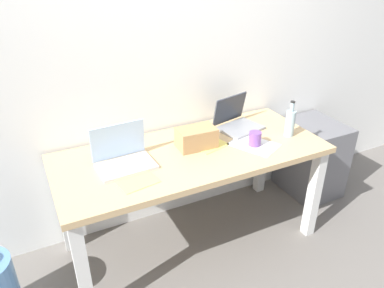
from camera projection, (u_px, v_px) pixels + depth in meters
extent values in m
plane|color=slate|center=(192.00, 239.00, 2.68)|extent=(8.00, 8.00, 0.00)
cube|color=white|center=(163.00, 47.00, 2.41)|extent=(5.20, 0.08, 2.60)
cube|color=tan|center=(192.00, 154.00, 2.35)|extent=(1.72, 0.74, 0.04)
cube|color=silver|center=(83.00, 272.00, 1.96)|extent=(0.07, 0.07, 0.70)
cube|color=silver|center=(314.00, 194.00, 2.59)|extent=(0.07, 0.07, 0.70)
cube|color=silver|center=(63.00, 208.00, 2.45)|extent=(0.07, 0.07, 0.70)
cube|color=silver|center=(262.00, 155.00, 3.08)|extent=(0.07, 0.07, 0.70)
cube|color=silver|center=(126.00, 166.00, 2.15)|extent=(0.34, 0.23, 0.02)
cube|color=silver|center=(118.00, 141.00, 2.18)|extent=(0.33, 0.04, 0.22)
cube|color=gray|center=(240.00, 128.00, 2.61)|extent=(0.33, 0.28, 0.02)
cube|color=#333842|center=(230.00, 109.00, 2.64)|extent=(0.29, 0.11, 0.20)
cylinder|color=#99B7C1|center=(290.00, 124.00, 2.49)|extent=(0.06, 0.06, 0.18)
cylinder|color=#99B7C1|center=(292.00, 107.00, 2.43)|extent=(0.03, 0.03, 0.06)
cylinder|color=black|center=(293.00, 102.00, 2.42)|extent=(0.03, 0.03, 0.01)
ellipsoid|color=#D84C38|center=(135.00, 140.00, 2.43)|extent=(0.06, 0.10, 0.03)
cube|color=tan|center=(196.00, 138.00, 2.36)|extent=(0.25, 0.17, 0.13)
cylinder|color=#724799|center=(255.00, 139.00, 2.38)|extent=(0.08, 0.08, 0.09)
cube|color=#F4E06B|center=(203.00, 141.00, 2.45)|extent=(0.28, 0.34, 0.00)
cube|color=#F4E06B|center=(132.00, 176.00, 2.08)|extent=(0.25, 0.33, 0.00)
cube|color=white|center=(254.00, 145.00, 2.41)|extent=(0.32, 0.36, 0.00)
cube|color=slate|center=(311.00, 158.00, 3.11)|extent=(0.40, 0.48, 0.62)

